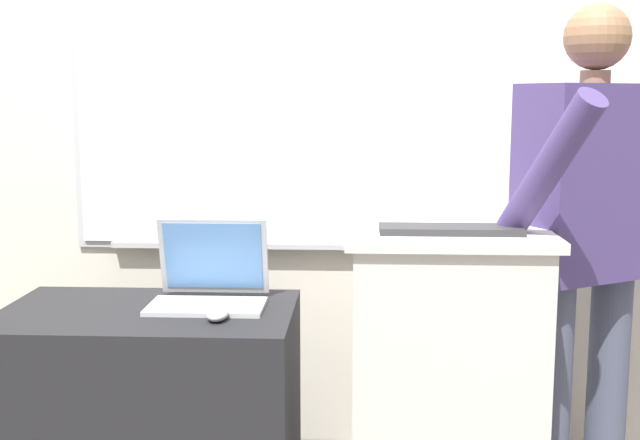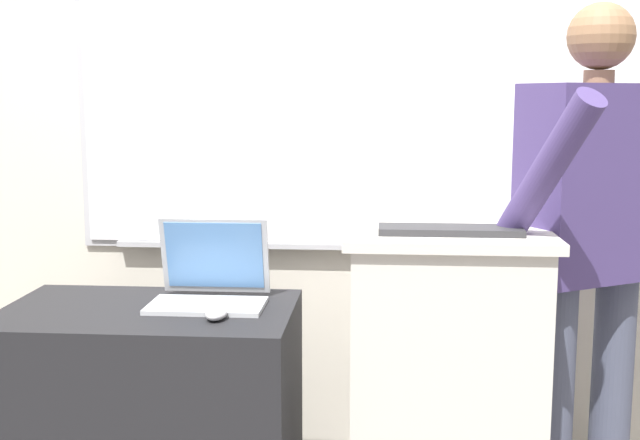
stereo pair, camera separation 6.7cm
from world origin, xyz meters
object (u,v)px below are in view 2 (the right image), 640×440
Objects in this scene: side_desk at (152,425)px; wireless_keyboard at (450,230)px; computer_mouse_by_laptop at (216,314)px; person_presenter at (592,231)px; laptop at (211,277)px; lectern_podium at (444,390)px.

side_desk is 1.08m from wireless_keyboard.
wireless_keyboard is 0.70m from computer_mouse_by_laptop.
person_presenter is 1.18m from laptop.
lectern_podium is 2.83× the size of laptop.
wireless_keyboard is (0.71, -0.10, 0.17)m from laptop.
laptop reaches higher than computer_mouse_by_laptop.
person_presenter reaches higher than computer_mouse_by_laptop.
side_desk is (-0.88, -0.05, -0.12)m from lectern_podium.
lectern_podium is at bearing 90.94° from wireless_keyboard.
laptop is 0.85× the size of wireless_keyboard.
laptop is (-1.16, -0.13, -0.14)m from person_presenter.
person_presenter is at bearing 9.47° from side_desk.
side_desk is at bearing 155.80° from computer_mouse_by_laptop.
laptop is at bearing 27.12° from side_desk.
lectern_podium is at bearing -3.40° from laptop.
laptop is at bearing 172.20° from wireless_keyboard.
side_desk is 0.53× the size of person_presenter.
computer_mouse_by_laptop is at bearing -171.75° from wireless_keyboard.
lectern_podium is 2.41× the size of wireless_keyboard.
lectern_podium is 0.67m from person_presenter.
computer_mouse_by_laptop is (-1.11, -0.33, -0.20)m from person_presenter.
wireless_keyboard is (-0.45, -0.23, 0.03)m from person_presenter.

